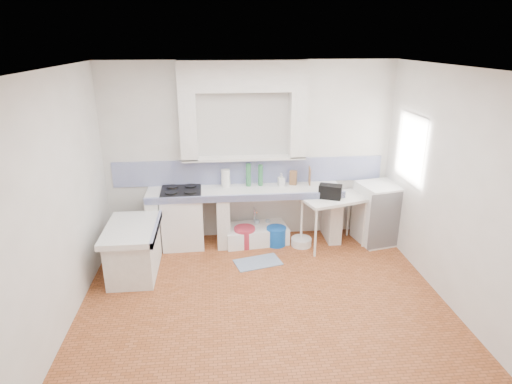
{
  "coord_description": "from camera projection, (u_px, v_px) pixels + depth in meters",
  "views": [
    {
      "loc": [
        -0.54,
        -4.48,
        3.09
      ],
      "look_at": [
        0.0,
        1.0,
        1.1
      ],
      "focal_mm": 29.91,
      "sensor_mm": 36.0,
      "label": 1
    }
  ],
  "objects": [
    {
      "name": "water_bottle_b",
      "position": [
        268.0,
        228.0,
        7.0
      ],
      "size": [
        0.1,
        0.1,
        0.3
      ],
      "primitive_type": "cylinder",
      "rotation": [
        0.0,
        0.0,
        -0.25
      ],
      "color": "silver",
      "rests_on": "ground"
    },
    {
      "name": "ceiling",
      "position": [
        266.0,
        68.0,
        4.34
      ],
      "size": [
        4.5,
        4.5,
        0.0
      ],
      "primitive_type": "plane",
      "rotation": [
        3.14,
        0.0,
        0.0
      ],
      "color": "white",
      "rests_on": "ground"
    },
    {
      "name": "counter_slab",
      "position": [
        245.0,
        192.0,
        6.58
      ],
      "size": [
        3.0,
        0.6,
        0.08
      ],
      "primitive_type": "cube",
      "color": "white",
      "rests_on": "ground"
    },
    {
      "name": "bucket_red",
      "position": [
        245.0,
        237.0,
        6.69
      ],
      "size": [
        0.42,
        0.42,
        0.31
      ],
      "primitive_type": "cylinder",
      "rotation": [
        0.0,
        0.0,
        0.31
      ],
      "color": "#B72A3E",
      "rests_on": "ground"
    },
    {
      "name": "wall_left",
      "position": [
        58.0,
        204.0,
        4.61
      ],
      "size": [
        0.0,
        4.5,
        4.5
      ],
      "primitive_type": "plane",
      "rotation": [
        1.57,
        0.0,
        1.57
      ],
      "color": "white",
      "rests_on": "ground"
    },
    {
      "name": "alcove_mass",
      "position": [
        243.0,
        76.0,
        6.16
      ],
      "size": [
        1.9,
        0.25,
        0.45
      ],
      "primitive_type": "cube",
      "color": "white",
      "rests_on": "ground"
    },
    {
      "name": "peninsula_top",
      "position": [
        132.0,
        229.0,
        5.75
      ],
      "size": [
        0.7,
        1.1,
        0.08
      ],
      "primitive_type": "cube",
      "color": "white",
      "rests_on": "ground"
    },
    {
      "name": "peninsula_lip",
      "position": [
        156.0,
        228.0,
        5.78
      ],
      "size": [
        0.04,
        1.1,
        0.1
      ],
      "primitive_type": "cube",
      "color": "navy",
      "rests_on": "ground"
    },
    {
      "name": "soap_bottle",
      "position": [
        281.0,
        180.0,
        6.68
      ],
      "size": [
        0.11,
        0.11,
        0.2
      ],
      "primitive_type": "imported",
      "rotation": [
        0.0,
        0.0,
        0.21
      ],
      "color": "white",
      "rests_on": "counter_slab"
    },
    {
      "name": "backsplash",
      "position": [
        250.0,
        171.0,
        6.78
      ],
      "size": [
        4.27,
        0.03,
        0.4
      ],
      "primitive_type": "cube",
      "color": "navy",
      "rests_on": "ground"
    },
    {
      "name": "wall_front",
      "position": [
        298.0,
        298.0,
        2.94
      ],
      "size": [
        4.5,
        0.0,
        4.5
      ],
      "primitive_type": "plane",
      "rotation": [
        -1.57,
        0.0,
        0.0
      ],
      "color": "white",
      "rests_on": "ground"
    },
    {
      "name": "wall_right",
      "position": [
        454.0,
        190.0,
        5.02
      ],
      "size": [
        0.0,
        4.5,
        4.5
      ],
      "primitive_type": "plane",
      "rotation": [
        1.57,
        0.0,
        -1.57
      ],
      "color": "white",
      "rests_on": "ground"
    },
    {
      "name": "counter_pier_right",
      "position": [
        332.0,
        215.0,
        6.86
      ],
      "size": [
        0.2,
        0.55,
        0.82
      ],
      "primitive_type": "cube",
      "color": "white",
      "rests_on": "ground"
    },
    {
      "name": "paper_towel",
      "position": [
        226.0,
        178.0,
        6.63
      ],
      "size": [
        0.18,
        0.18,
        0.28
      ],
      "primitive_type": "cylinder",
      "rotation": [
        0.0,
        0.0,
        0.43
      ],
      "color": "white",
      "rests_on": "counter_slab"
    },
    {
      "name": "sink",
      "position": [
        256.0,
        235.0,
        6.84
      ],
      "size": [
        1.04,
        0.65,
        0.24
      ],
      "primitive_type": "cube",
      "rotation": [
        0.0,
        0.0,
        0.12
      ],
      "color": "white",
      "rests_on": "ground"
    },
    {
      "name": "peninsula_base",
      "position": [
        134.0,
        252.0,
        5.87
      ],
      "size": [
        0.6,
        1.0,
        0.62
      ],
      "primitive_type": "cube",
      "color": "white",
      "rests_on": "ground"
    },
    {
      "name": "counter_pier_mid",
      "position": [
        223.0,
        219.0,
        6.7
      ],
      "size": [
        0.2,
        0.55,
        0.82
      ],
      "primitive_type": "cube",
      "color": "white",
      "rests_on": "ground"
    },
    {
      "name": "green_bottle_a",
      "position": [
        248.0,
        175.0,
        6.65
      ],
      "size": [
        0.08,
        0.08,
        0.36
      ],
      "primitive_type": "cylinder",
      "rotation": [
        0.0,
        0.0,
        0.07
      ],
      "color": "#317544",
      "rests_on": "counter_slab"
    },
    {
      "name": "window_frame",
      "position": [
        423.0,
        149.0,
        6.09
      ],
      "size": [
        0.35,
        0.86,
        1.06
      ],
      "primitive_type": "cube",
      "color": "#392012",
      "rests_on": "ground"
    },
    {
      "name": "lace_valance",
      "position": [
        417.0,
        123.0,
        5.95
      ],
      "size": [
        0.01,
        0.84,
        0.24
      ],
      "primitive_type": "cube",
      "color": "white",
      "rests_on": "ground"
    },
    {
      "name": "counter_lip",
      "position": [
        247.0,
        198.0,
        6.32
      ],
      "size": [
        3.0,
        0.04,
        0.1
      ],
      "primitive_type": "cube",
      "color": "navy",
      "rests_on": "ground"
    },
    {
      "name": "water_bottle_a",
      "position": [
        257.0,
        229.0,
        6.95
      ],
      "size": [
        0.11,
        0.11,
        0.32
      ],
      "primitive_type": "cylinder",
      "rotation": [
        0.0,
        0.0,
        -0.41
      ],
      "color": "silver",
      "rests_on": "ground"
    },
    {
      "name": "fridge",
      "position": [
        379.0,
        213.0,
        6.76
      ],
      "size": [
        0.73,
        0.73,
        0.96
      ],
      "primitive_type": "cube",
      "rotation": [
        0.0,
        0.0,
        0.21
      ],
      "color": "white",
      "rests_on": "ground"
    },
    {
      "name": "knife_block",
      "position": [
        293.0,
        178.0,
        6.74
      ],
      "size": [
        0.13,
        0.12,
        0.22
      ],
      "primitive_type": "cube",
      "rotation": [
        0.0,
        0.0,
        -0.28
      ],
      "color": "brown",
      "rests_on": "counter_slab"
    },
    {
      "name": "counter_pier_left",
      "position": [
        155.0,
        222.0,
        6.61
      ],
      "size": [
        0.2,
        0.55,
        0.82
      ],
      "primitive_type": "cube",
      "color": "white",
      "rests_on": "ground"
    },
    {
      "name": "cutting_board",
      "position": [
        310.0,
        176.0,
        6.76
      ],
      "size": [
        0.04,
        0.2,
        0.27
      ],
      "primitive_type": "cube",
      "rotation": [
        0.0,
        0.0,
        -0.12
      ],
      "color": "brown",
      "rests_on": "counter_slab"
    },
    {
      "name": "green_bottle_b",
      "position": [
        260.0,
        175.0,
        6.67
      ],
      "size": [
        0.08,
        0.08,
        0.34
      ],
      "primitive_type": "cylinder",
      "rotation": [
        0.0,
        0.0,
        0.04
      ],
      "color": "#317544",
      "rests_on": "counter_slab"
    },
    {
      "name": "black_bag",
      "position": [
        330.0,
        192.0,
        6.43
      ],
      "size": [
        0.38,
        0.3,
        0.21
      ],
      "primitive_type": "cube",
      "rotation": [
        0.0,
        0.0,
        -0.4
      ],
      "color": "black",
      "rests_on": "side_table"
    },
    {
      "name": "bucket_blue",
      "position": [
        276.0,
        236.0,
        6.73
      ],
      "size": [
        0.37,
        0.37,
        0.29
      ],
      "primitive_type": "cylinder",
      "rotation": [
        0.0,
        0.0,
        -0.21
      ],
      "color": "#0F51B5",
      "rests_on": "ground"
    },
    {
      "name": "bucket_orange",
      "position": [
        265.0,
        237.0,
        6.76
      ],
      "size": [
        0.34,
        0.34,
        0.24
      ],
      "primitive_type": "cylinder",
      "rotation": [
        0.0,
        0.0,
        0.41
      ],
      "color": "red",
      "rests_on": "ground"
    },
    {
      "name": "floor",
      "position": [
        264.0,
        302.0,
        5.29
      ],
      "size": [
        4.5,
        4.5,
        0.0
      ],
      "primitive_type": "plane",
      "color": "#A1532C",
      "rests_on": "ground"
    },
    {
      "name": "side_table",
      "position": [
        333.0,
        222.0,
        6.62
      ],
      "size": [
        1.08,
        0.79,
        0.04
      ],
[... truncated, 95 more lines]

